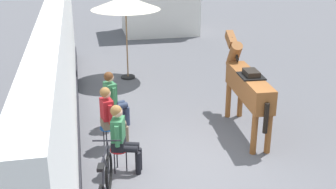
{
  "coord_description": "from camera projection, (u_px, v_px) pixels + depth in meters",
  "views": [
    {
      "loc": [
        -2.2,
        -7.44,
        4.44
      ],
      "look_at": [
        -0.4,
        1.2,
        1.05
      ],
      "focal_mm": 46.2,
      "sensor_mm": 36.0,
      "label": 1
    }
  ],
  "objects": [
    {
      "name": "ground_plane",
      "position": [
        169.0,
        106.0,
        11.55
      ],
      "size": [
        40.0,
        40.0,
        0.0
      ],
      "primitive_type": "plane",
      "color": "#56565B"
    },
    {
      "name": "pub_facade_wall",
      "position": [
        66.0,
        75.0,
        9.14
      ],
      "size": [
        0.34,
        14.0,
        3.4
      ],
      "color": "white",
      "rests_on": "ground_plane"
    },
    {
      "name": "leaning_bicycle",
      "position": [
        105.0,
        186.0,
        7.27
      ],
      "size": [
        0.53,
        1.74,
        1.02
      ],
      "color": "black",
      "rests_on": "ground_plane"
    },
    {
      "name": "seated_visitor_far",
      "position": [
        113.0,
        96.0,
        10.11
      ],
      "size": [
        0.61,
        0.48,
        1.39
      ],
      "color": "red",
      "rests_on": "ground_plane"
    },
    {
      "name": "saddled_horse_center",
      "position": [
        247.0,
        84.0,
        9.75
      ],
      "size": [
        0.57,
        3.0,
        2.06
      ],
      "color": "brown",
      "rests_on": "ground_plane"
    },
    {
      "name": "seated_visitor_middle",
      "position": [
        110.0,
        114.0,
        9.14
      ],
      "size": [
        0.61,
        0.48,
        1.39
      ],
      "color": "#194C99",
      "rests_on": "ground_plane"
    },
    {
      "name": "cafe_parasol",
      "position": [
        126.0,
        3.0,
        12.92
      ],
      "size": [
        2.1,
        2.1,
        2.58
      ],
      "color": "black",
      "rests_on": "ground_plane"
    },
    {
      "name": "seated_visitor_near",
      "position": [
        122.0,
        135.0,
        8.2
      ],
      "size": [
        0.61,
        0.48,
        1.39
      ],
      "color": "red",
      "rests_on": "ground_plane"
    }
  ]
}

